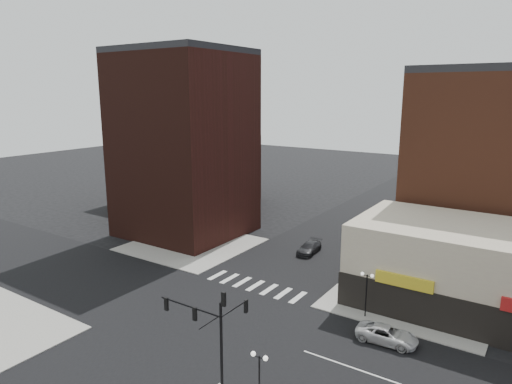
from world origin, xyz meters
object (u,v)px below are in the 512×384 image
Objects in this scene: traffic_signal at (213,325)px; dark_sedan_north at (309,248)px; white_suv at (387,335)px; street_lamp_se_a at (259,368)px; street_lamp_ne at (367,283)px.

dark_sedan_north is (-7.21, 28.16, -4.26)m from traffic_signal.
street_lamp_se_a is at bearing 159.51° from white_suv.
street_lamp_ne reaches higher than white_suv.
white_suv is (2.99, -3.09, -2.61)m from street_lamp_ne.
street_lamp_se_a and street_lamp_ne have the same top height.
traffic_signal is at bearing -106.75° from street_lamp_ne.
street_lamp_ne reaches higher than dark_sedan_north.
street_lamp_ne is at bearing 73.25° from traffic_signal.
traffic_signal is 1.87× the size of street_lamp_ne.
dark_sedan_north is (-10.97, 28.33, -2.59)m from street_lamp_se_a.
dark_sedan_north reaches higher than white_suv.
traffic_signal reaches higher than white_suv.
street_lamp_ne is 0.84× the size of white_suv.
street_lamp_se_a is 1.00× the size of street_lamp_ne.
street_lamp_se_a is 13.76m from white_suv.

